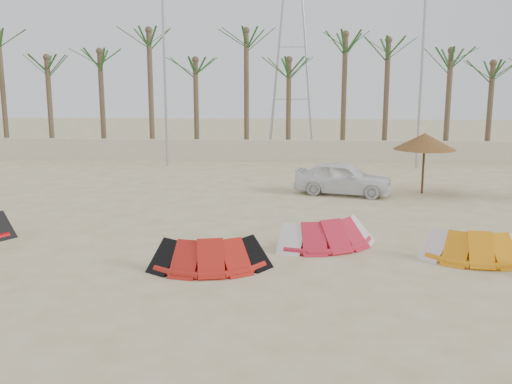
# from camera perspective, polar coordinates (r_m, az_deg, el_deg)

# --- Properties ---
(ground) EXTENTS (120.00, 120.00, 0.00)m
(ground) POSITION_cam_1_polar(r_m,az_deg,el_deg) (12.82, -1.80, -10.95)
(ground) COLOR beige
(ground) RESTS_ON ground
(boundary_wall) EXTENTS (60.00, 0.30, 1.30)m
(boundary_wall) POSITION_cam_1_polar(r_m,az_deg,el_deg) (34.10, 1.78, 4.13)
(boundary_wall) COLOR beige
(boundary_wall) RESTS_ON ground
(palm_line) EXTENTS (52.00, 4.00, 7.70)m
(palm_line) POSITION_cam_1_polar(r_m,az_deg,el_deg) (35.36, 3.04, 13.78)
(palm_line) COLOR brown
(palm_line) RESTS_ON ground
(lamp_b) EXTENTS (1.25, 0.14, 11.00)m
(lamp_b) POSITION_cam_1_polar(r_m,az_deg,el_deg) (32.62, -9.09, 12.69)
(lamp_b) COLOR #A5A8AD
(lamp_b) RESTS_ON ground
(lamp_c) EXTENTS (1.25, 0.14, 11.00)m
(lamp_c) POSITION_cam_1_polar(r_m,az_deg,el_deg) (32.56, 16.33, 12.39)
(lamp_c) COLOR #A5A8AD
(lamp_c) RESTS_ON ground
(pylon) EXTENTS (3.00, 3.00, 14.00)m
(pylon) POSITION_cam_1_polar(r_m,az_deg,el_deg) (40.11, 3.51, 4.24)
(pylon) COLOR #A5A8AD
(pylon) RESTS_ON ground
(kite_red_mid) EXTENTS (3.24, 1.98, 0.90)m
(kite_red_mid) POSITION_cam_1_polar(r_m,az_deg,el_deg) (15.07, -4.45, -5.89)
(kite_red_mid) COLOR #B11B13
(kite_red_mid) RESTS_ON ground
(kite_red_right) EXTENTS (3.55, 2.64, 0.90)m
(kite_red_right) POSITION_cam_1_polar(r_m,az_deg,el_deg) (17.09, 7.13, -3.87)
(kite_red_right) COLOR red
(kite_red_right) RESTS_ON ground
(kite_orange) EXTENTS (3.05, 1.81, 0.90)m
(kite_orange) POSITION_cam_1_polar(r_m,az_deg,el_deg) (16.77, 21.03, -4.84)
(kite_orange) COLOR orange
(kite_orange) RESTS_ON ground
(parasol_left) EXTENTS (2.63, 2.63, 2.60)m
(parasol_left) POSITION_cam_1_polar(r_m,az_deg,el_deg) (25.33, 16.52, 4.87)
(parasol_left) COLOR #4C331E
(parasol_left) RESTS_ON ground
(car) EXTENTS (4.40, 2.70, 1.40)m
(car) POSITION_cam_1_polar(r_m,az_deg,el_deg) (24.59, 8.72, 1.38)
(car) COLOR white
(car) RESTS_ON ground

